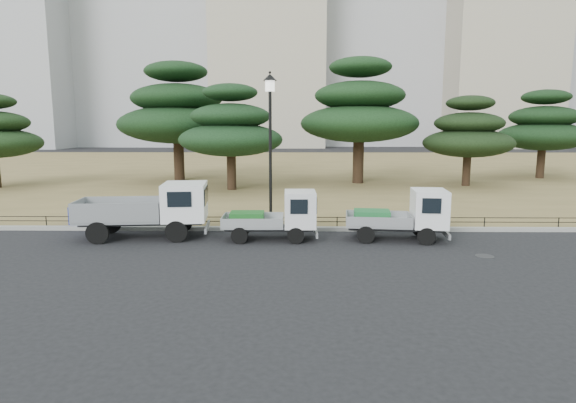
{
  "coord_description": "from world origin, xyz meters",
  "views": [
    {
      "loc": [
        0.27,
        -16.57,
        4.22
      ],
      "look_at": [
        0.0,
        2.0,
        1.3
      ],
      "focal_mm": 30.0,
      "sensor_mm": 36.0,
      "label": 1
    }
  ],
  "objects_px": {
    "truck_kei_front": "(277,216)",
    "truck_kei_rear": "(404,215)",
    "tarp_pile": "(94,213)",
    "truck_large": "(151,208)",
    "street_lamp": "(270,125)"
  },
  "relations": [
    {
      "from": "truck_kei_front",
      "to": "street_lamp",
      "type": "relative_size",
      "value": 0.57
    },
    {
      "from": "truck_kei_front",
      "to": "tarp_pile",
      "type": "distance_m",
      "value": 8.21
    },
    {
      "from": "street_lamp",
      "to": "tarp_pile",
      "type": "height_order",
      "value": "street_lamp"
    },
    {
      "from": "street_lamp",
      "to": "truck_large",
      "type": "bearing_deg",
      "value": -160.6
    },
    {
      "from": "truck_kei_front",
      "to": "street_lamp",
      "type": "distance_m",
      "value": 3.86
    },
    {
      "from": "truck_kei_front",
      "to": "truck_kei_rear",
      "type": "relative_size",
      "value": 0.92
    },
    {
      "from": "truck_large",
      "to": "tarp_pile",
      "type": "xyz_separation_m",
      "value": [
        -3.07,
        2.03,
        -0.58
      ]
    },
    {
      "from": "truck_kei_front",
      "to": "truck_kei_rear",
      "type": "height_order",
      "value": "truck_kei_rear"
    },
    {
      "from": "truck_kei_rear",
      "to": "tarp_pile",
      "type": "relative_size",
      "value": 2.24
    },
    {
      "from": "truck_kei_front",
      "to": "tarp_pile",
      "type": "relative_size",
      "value": 2.06
    },
    {
      "from": "truck_kei_rear",
      "to": "street_lamp",
      "type": "bearing_deg",
      "value": 165.67
    },
    {
      "from": "truck_large",
      "to": "truck_kei_front",
      "type": "xyz_separation_m",
      "value": [
        4.8,
        -0.27,
        -0.25
      ]
    },
    {
      "from": "truck_kei_front",
      "to": "truck_large",
      "type": "bearing_deg",
      "value": 175.82
    },
    {
      "from": "tarp_pile",
      "to": "truck_large",
      "type": "bearing_deg",
      "value": -33.4
    },
    {
      "from": "truck_large",
      "to": "truck_kei_rear",
      "type": "xyz_separation_m",
      "value": [
        9.52,
        -0.27,
        -0.21
      ]
    }
  ]
}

